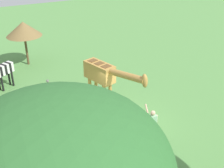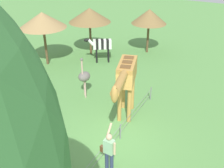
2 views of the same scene
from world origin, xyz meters
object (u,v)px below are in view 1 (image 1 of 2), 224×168
at_px(ostrich, 49,98).
at_px(info_sign, 128,145).
at_px(zebra, 3,71).
at_px(giraffe, 104,76).
at_px(shade_hut_near, 23,29).
at_px(visitor, 152,124).

relative_size(ostrich, info_sign, 1.70).
bearing_deg(info_sign, zebra, -159.55).
xyz_separation_m(giraffe, shade_hut_near, (-8.28, -2.17, 0.49)).
xyz_separation_m(giraffe, info_sign, (3.93, -0.84, -1.19)).
distance_m(zebra, ostrich, 4.65).
bearing_deg(giraffe, ostrich, -106.48).
distance_m(zebra, info_sign, 9.74).
bearing_deg(zebra, giraffe, 39.29).
xyz_separation_m(visitor, ostrich, (-3.89, -3.57, 0.27)).
xyz_separation_m(ostrich, info_sign, (4.73, 1.86, -0.23)).
relative_size(visitor, ostrich, 0.78).
distance_m(ostrich, info_sign, 5.09).
bearing_deg(giraffe, visitor, 15.57).
distance_m(giraffe, shade_hut_near, 8.58).
height_order(visitor, ostrich, ostrich).
distance_m(shade_hut_near, info_sign, 12.40).
height_order(visitor, shade_hut_near, shade_hut_near).
bearing_deg(info_sign, shade_hut_near, -173.82).
bearing_deg(visitor, shade_hut_near, -165.09).
height_order(ostrich, shade_hut_near, shade_hut_near).
relative_size(zebra, shade_hut_near, 0.54).
bearing_deg(zebra, info_sign, 20.45).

